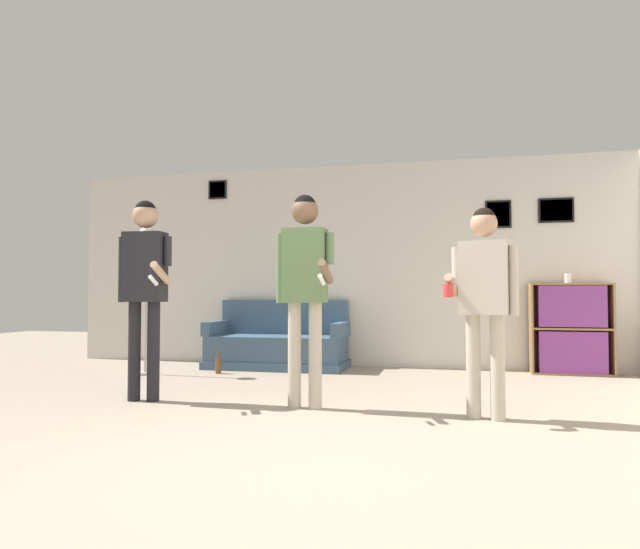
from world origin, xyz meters
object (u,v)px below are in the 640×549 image
Objects in this scene: person_watcher_holding_cup at (484,289)px; drinking_cup at (568,278)px; couch at (278,345)px; bottle_on_floor at (218,365)px; person_player_foreground_center at (305,275)px; person_player_foreground_left at (145,275)px; bookshelf at (571,329)px; floor_lamp at (146,274)px.

drinking_cup is (1.11, 2.80, 0.16)m from person_watcher_holding_cup.
couch is 6.50× the size of bottle_on_floor.
person_player_foreground_center is (1.02, -2.50, 0.83)m from couch.
couch is 15.39× the size of drinking_cup.
person_player_foreground_left reaches higher than bottle_on_floor.
floor_lamp reaches higher than bookshelf.
bookshelf is 0.61× the size of person_player_foreground_center.
floor_lamp is 1.79m from person_player_foreground_left.
floor_lamp reaches higher than drinking_cup.
bookshelf is at bearing -1.90° from drinking_cup.
floor_lamp is 15.11× the size of drinking_cup.
person_player_foreground_center reaches higher than bottle_on_floor.
person_player_foreground_left is 6.49× the size of bottle_on_floor.
floor_lamp reaches higher than person_watcher_holding_cup.
couch is 0.89m from bottle_on_floor.
person_player_foreground_left is at bearing -87.89° from bottle_on_floor.
bookshelf reaches higher than bottle_on_floor.
drinking_cup reaches higher than couch.
person_watcher_holding_cup reaches higher than couch.
person_player_foreground_left is 1.00× the size of person_player_foreground_center.
person_watcher_holding_cup is 5.84× the size of bottle_on_floor.
floor_lamp is 0.98× the size of person_player_foreground_left.
person_player_foreground_left is at bearing -146.17° from drinking_cup.
bookshelf is 0.61× the size of person_player_foreground_left.
drinking_cup is (2.56, 2.70, 0.03)m from person_player_foreground_center.
floor_lamp is 5.06m from drinking_cup.
couch is 3.68m from drinking_cup.
bottle_on_floor is (-4.13, -0.89, -0.43)m from bookshelf.
drinking_cup is at bearing 12.21° from bottle_on_floor.
person_watcher_holding_cup is 3.66m from bottle_on_floor.
bottle_on_floor is (-1.55, 1.81, -1.01)m from person_player_foreground_center.
couch is 3.65m from person_watcher_holding_cup.
drinking_cup is at bearing 46.59° from person_player_foreground_center.
floor_lamp is at bearing -144.74° from couch.
person_player_foreground_center reaches higher than couch.
drinking_cup is at bearing 178.10° from bookshelf.
floor_lamp is 4.16m from person_watcher_holding_cup.
bottle_on_floor is at bearing 92.11° from person_player_foreground_left.
person_watcher_holding_cup is at bearing -46.53° from couch.
person_watcher_holding_cup is at bearing -111.61° from drinking_cup.
drinking_cup is (4.93, 1.16, -0.05)m from floor_lamp.
person_player_foreground_center is 3.72m from drinking_cup.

